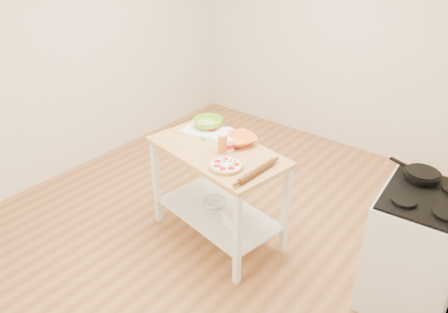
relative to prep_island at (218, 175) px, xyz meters
name	(u,v)px	position (x,y,z in m)	size (l,w,h in m)	color
room_shell	(222,89)	(-0.10, 0.18, 0.70)	(4.04, 4.54, 2.74)	#A86D3E
prep_island	(218,175)	(0.00, 0.00, 0.00)	(1.27, 0.83, 0.90)	tan
gas_stove	(415,249)	(1.60, 0.33, -0.18)	(0.66, 0.75, 1.11)	silver
skillet	(421,174)	(1.47, 0.52, 0.33)	(0.40, 0.26, 0.03)	black
pizza	(226,165)	(0.24, -0.18, 0.27)	(0.27, 0.27, 0.04)	tan
cutting_board	(207,130)	(-0.30, 0.22, 0.26)	(0.44, 0.35, 0.04)	white
spatula	(208,138)	(-0.17, 0.09, 0.27)	(0.15, 0.05, 0.01)	#52DBBB
knife	(209,124)	(-0.36, 0.31, 0.27)	(0.26, 0.11, 0.01)	silver
orange_bowl	(239,140)	(0.08, 0.20, 0.28)	(0.28, 0.28, 0.07)	orange
green_bowl	(208,123)	(-0.34, 0.28, 0.29)	(0.27, 0.27, 0.08)	#72BD18
beer_pint	(223,143)	(0.06, 0.00, 0.34)	(0.08, 0.08, 0.17)	orange
yogurt_tub	(229,145)	(0.09, 0.04, 0.30)	(0.09, 0.09, 0.19)	white
rolling_pin	(257,171)	(0.48, -0.12, 0.27)	(0.05, 0.05, 0.40)	brown
shelf_glass_bowl	(214,203)	(-0.09, 0.05, -0.36)	(0.21, 0.21, 0.06)	silver
shelf_bin	(233,219)	(0.22, -0.06, -0.33)	(0.13, 0.13, 0.13)	white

